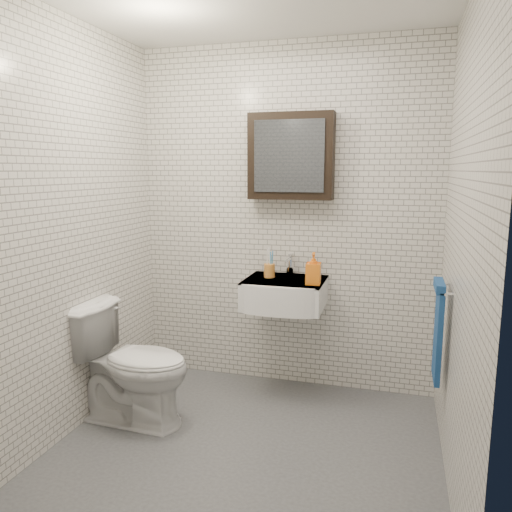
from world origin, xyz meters
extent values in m
cube|color=#47494E|center=(0.00, 0.00, 0.01)|extent=(2.20, 2.00, 0.01)
cube|color=silver|center=(0.00, 1.00, 1.25)|extent=(2.20, 0.02, 2.50)
cube|color=silver|center=(0.00, -1.00, 1.25)|extent=(2.20, 0.02, 2.50)
cube|color=silver|center=(-1.10, 0.00, 1.25)|extent=(0.02, 2.00, 2.50)
cube|color=silver|center=(1.10, 0.00, 1.25)|extent=(0.02, 2.00, 2.50)
cube|color=white|center=(0.05, 0.78, 0.75)|extent=(0.55, 0.45, 0.20)
cylinder|color=silver|center=(0.05, 0.80, 0.84)|extent=(0.31, 0.31, 0.02)
cylinder|color=silver|center=(0.05, 0.80, 0.85)|extent=(0.04, 0.04, 0.01)
cube|color=white|center=(0.05, 0.78, 0.84)|extent=(0.55, 0.45, 0.01)
cylinder|color=silver|center=(0.05, 0.94, 0.88)|extent=(0.06, 0.06, 0.06)
cylinder|color=silver|center=(0.05, 0.94, 0.94)|extent=(0.03, 0.03, 0.08)
cylinder|color=silver|center=(0.05, 0.88, 0.97)|extent=(0.02, 0.12, 0.02)
cube|color=silver|center=(0.05, 0.97, 0.99)|extent=(0.02, 0.09, 0.01)
cube|color=black|center=(0.05, 0.93, 1.70)|extent=(0.60, 0.14, 0.60)
cube|color=#3F444C|center=(0.05, 0.85, 1.70)|extent=(0.49, 0.01, 0.49)
cylinder|color=silver|center=(1.06, 0.35, 0.95)|extent=(0.02, 0.30, 0.02)
cylinder|color=silver|center=(1.08, 0.48, 0.95)|extent=(0.04, 0.02, 0.02)
cylinder|color=silver|center=(1.08, 0.22, 0.95)|extent=(0.04, 0.02, 0.02)
cube|color=#215299|center=(1.05, 0.35, 0.68)|extent=(0.03, 0.26, 0.54)
cube|color=#215299|center=(1.04, 0.35, 0.96)|extent=(0.05, 0.26, 0.05)
cylinder|color=orange|center=(-0.07, 0.81, 0.90)|extent=(0.09, 0.09, 0.10)
cylinder|color=white|center=(-0.09, 0.80, 0.96)|extent=(0.02, 0.03, 0.19)
cylinder|color=#3E8DC6|center=(-0.06, 0.80, 0.95)|extent=(0.01, 0.02, 0.17)
cylinder|color=white|center=(-0.08, 0.83, 0.97)|extent=(0.02, 0.04, 0.19)
cylinder|color=#3E8DC6|center=(-0.06, 0.82, 0.96)|extent=(0.02, 0.04, 0.17)
imported|color=orange|center=(0.27, 0.68, 0.96)|extent=(0.10, 0.10, 0.21)
imported|color=white|center=(-0.80, 0.12, 0.39)|extent=(0.78, 0.47, 0.78)
camera|label=1|loc=(0.79, -2.56, 1.61)|focal=35.00mm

